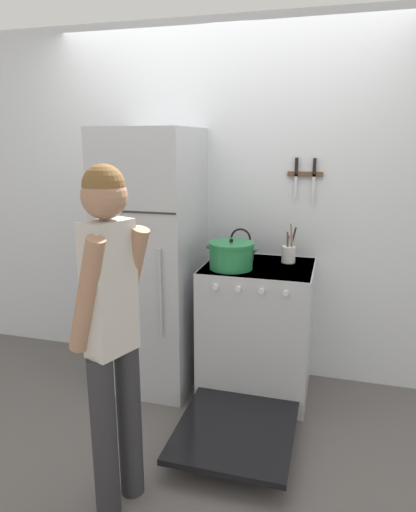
# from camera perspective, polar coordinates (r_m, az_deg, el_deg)

# --- Properties ---
(ground_plane) EXTENTS (14.00, 14.00, 0.00)m
(ground_plane) POSITION_cam_1_polar(r_m,az_deg,el_deg) (3.75, 2.13, -13.29)
(ground_plane) COLOR #5B5654
(wall_back) EXTENTS (10.00, 0.06, 2.55)m
(wall_back) POSITION_cam_1_polar(r_m,az_deg,el_deg) (3.38, 2.45, 6.45)
(wall_back) COLOR silver
(wall_back) RESTS_ON ground_plane
(refrigerator) EXTENTS (0.61, 0.71, 1.82)m
(refrigerator) POSITION_cam_1_polar(r_m,az_deg,el_deg) (3.24, -6.82, -0.59)
(refrigerator) COLOR #B7BABF
(refrigerator) RESTS_ON ground_plane
(stove_range) EXTENTS (0.72, 1.36, 0.92)m
(stove_range) POSITION_cam_1_polar(r_m,az_deg,el_deg) (3.19, 6.02, -9.42)
(stove_range) COLOR silver
(stove_range) RESTS_ON ground_plane
(dutch_oven_pot) EXTENTS (0.33, 0.29, 0.20)m
(dutch_oven_pot) POSITION_cam_1_polar(r_m,az_deg,el_deg) (2.96, 2.91, 0.09)
(dutch_oven_pot) COLOR #237A42
(dutch_oven_pot) RESTS_ON stove_range
(tea_kettle) EXTENTS (0.23, 0.19, 0.22)m
(tea_kettle) POSITION_cam_1_polar(r_m,az_deg,el_deg) (3.20, 4.12, 0.68)
(tea_kettle) COLOR black
(tea_kettle) RESTS_ON stove_range
(utensil_jar) EXTENTS (0.09, 0.09, 0.27)m
(utensil_jar) POSITION_cam_1_polar(r_m,az_deg,el_deg) (3.16, 10.05, 0.37)
(utensil_jar) COLOR silver
(utensil_jar) RESTS_ON stove_range
(person) EXTENTS (0.34, 0.39, 1.65)m
(person) POSITION_cam_1_polar(r_m,az_deg,el_deg) (2.10, -11.97, -8.39)
(person) COLOR #2D2D30
(person) RESTS_ON ground_plane
(wall_knife_strip) EXTENTS (0.24, 0.03, 0.30)m
(wall_knife_strip) POSITION_cam_1_polar(r_m,az_deg,el_deg) (3.23, 12.06, 10.10)
(wall_knife_strip) COLOR brown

